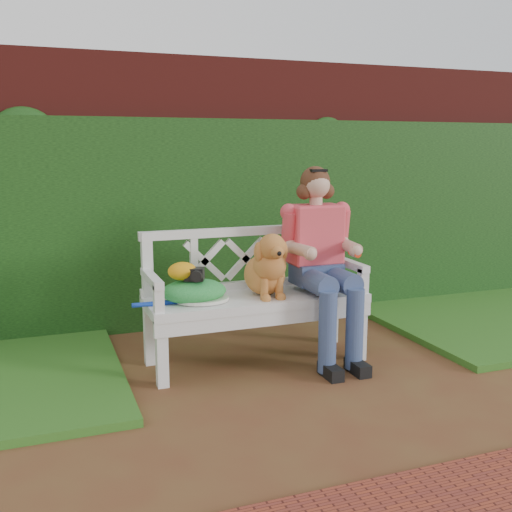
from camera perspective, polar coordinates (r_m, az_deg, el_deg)
name	(u,v)px	position (r m, az deg, el deg)	size (l,w,h in m)	color
ground	(320,392)	(3.78, 6.16, -12.71)	(60.00, 60.00, 0.00)	#5D2E1D
brick_wall	(225,191)	(5.25, -2.94, 6.24)	(10.00, 0.30, 2.20)	maroon
ivy_hedge	(233,222)	(5.07, -2.16, 3.26)	(10.00, 0.18, 1.70)	#26611B
garden_bench	(256,329)	(4.16, 0.00, -6.93)	(1.58, 0.60, 0.48)	white
seated_woman	(318,267)	(4.22, 5.88, -1.05)	(0.55, 0.73, 1.29)	#E5435C
dog	(266,263)	(4.03, 0.97, -0.71)	(0.30, 0.40, 0.45)	#9F5230
tennis_racket	(198,300)	(3.92, -5.54, -4.16)	(0.66, 0.28, 0.03)	white
green_bag	(194,290)	(3.93, -5.95, -3.28)	(0.43, 0.33, 0.15)	#216C25
camera_item	(194,274)	(3.88, -5.90, -1.72)	(0.12, 0.09, 0.08)	black
baseball_glove	(182,271)	(3.89, -7.04, -1.44)	(0.19, 0.14, 0.12)	orange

